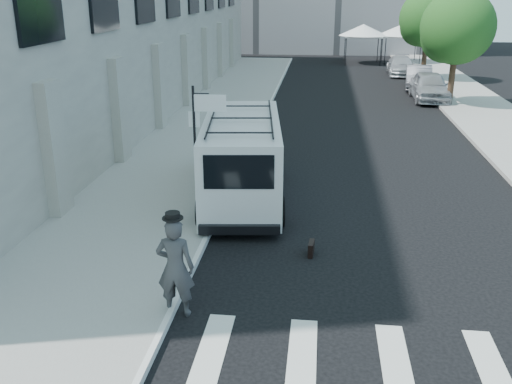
% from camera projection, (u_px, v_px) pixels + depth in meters
% --- Properties ---
extents(ground, '(120.00, 120.00, 0.00)m').
position_uv_depth(ground, '(281.00, 273.00, 12.87)').
color(ground, black).
rests_on(ground, ground).
extents(sidewalk_left, '(4.50, 48.00, 0.15)m').
position_uv_depth(sidewalk_left, '(219.00, 116.00, 28.25)').
color(sidewalk_left, gray).
rests_on(sidewalk_left, ground).
extents(sidewalk_right, '(4.00, 56.00, 0.15)m').
position_uv_depth(sidewalk_right, '(475.00, 106.00, 30.56)').
color(sidewalk_right, gray).
rests_on(sidewalk_right, ground).
extents(sign_pole, '(1.03, 0.07, 3.50)m').
position_uv_depth(sign_pole, '(203.00, 123.00, 15.21)').
color(sign_pole, black).
rests_on(sign_pole, sidewalk_left).
extents(tree_near, '(3.80, 3.83, 6.03)m').
position_uv_depth(tree_near, '(455.00, 30.00, 29.55)').
color(tree_near, black).
rests_on(tree_near, ground).
extents(tree_far, '(3.80, 3.83, 6.03)m').
position_uv_depth(tree_far, '(426.00, 21.00, 37.96)').
color(tree_far, black).
rests_on(tree_far, ground).
extents(tent_left, '(4.00, 4.00, 3.20)m').
position_uv_depth(tent_left, '(363.00, 30.00, 47.03)').
color(tent_left, black).
rests_on(tent_left, ground).
extents(tent_right, '(4.00, 4.00, 3.20)m').
position_uv_depth(tent_right, '(402.00, 30.00, 47.15)').
color(tent_right, black).
rests_on(tent_right, ground).
extents(businessman, '(0.75, 0.49, 2.03)m').
position_uv_depth(businessman, '(175.00, 267.00, 10.93)').
color(businessman, '#3A3A3C').
rests_on(businessman, ground).
extents(briefcase, '(0.15, 0.45, 0.34)m').
position_uv_depth(briefcase, '(311.00, 249.00, 13.67)').
color(briefcase, black).
rests_on(briefcase, ground).
extents(suitcase, '(0.26, 0.39, 1.04)m').
position_uv_depth(suitcase, '(221.00, 209.00, 15.78)').
color(suitcase, black).
rests_on(suitcase, ground).
extents(cargo_van, '(2.89, 6.80, 2.47)m').
position_uv_depth(cargo_van, '(242.00, 158.00, 17.01)').
color(cargo_van, silver).
rests_on(cargo_van, ground).
extents(parked_car_a, '(1.94, 4.73, 1.60)m').
position_uv_depth(parked_car_a, '(429.00, 86.00, 32.12)').
color(parked_car_a, '#A5A7AD').
rests_on(parked_car_a, ground).
extents(parked_car_b, '(2.05, 4.53, 1.44)m').
position_uv_depth(parked_car_b, '(419.00, 78.00, 35.75)').
color(parked_car_b, '#5A5C62').
rests_on(parked_car_b, ground).
extents(parked_car_c, '(1.98, 4.61, 1.32)m').
position_uv_depth(parked_car_c, '(401.00, 66.00, 41.57)').
color(parked_car_c, '#ACAFB5').
rests_on(parked_car_c, ground).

